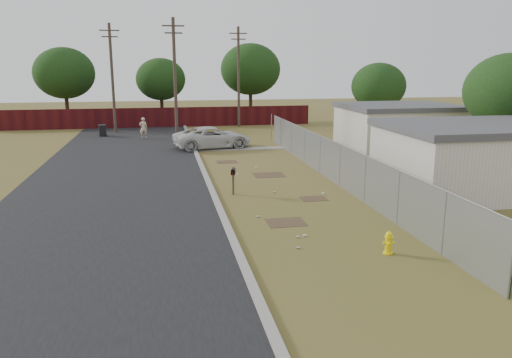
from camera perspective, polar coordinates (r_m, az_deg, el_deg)
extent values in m
plane|color=brown|center=(23.30, 2.32, -1.15)|extent=(120.00, 120.00, 0.00)
cube|color=black|center=(30.62, -15.01, 1.85)|extent=(9.00, 60.00, 0.02)
cube|color=gray|center=(30.60, -6.58, 2.30)|extent=(0.25, 60.00, 0.12)
cube|color=gray|center=(34.37, -2.03, 3.47)|extent=(6.20, 1.00, 0.03)
cylinder|color=gray|center=(13.79, 27.21, -8.37)|extent=(0.06, 0.06, 2.00)
cylinder|color=gray|center=(16.10, 20.72, -4.79)|extent=(0.06, 0.06, 2.00)
cylinder|color=gray|center=(18.60, 15.96, -2.11)|extent=(0.06, 0.06, 2.00)
cylinder|color=gray|center=(21.24, 12.37, -0.06)|extent=(0.06, 0.06, 2.00)
cylinder|color=gray|center=(23.96, 9.58, 1.52)|extent=(0.06, 0.06, 2.00)
cylinder|color=gray|center=(26.74, 7.37, 2.78)|extent=(0.06, 0.06, 2.00)
cylinder|color=gray|center=(29.57, 5.57, 3.80)|extent=(0.06, 0.06, 2.00)
cylinder|color=gray|center=(32.42, 4.08, 4.64)|extent=(0.06, 0.06, 2.00)
cylinder|color=gray|center=(35.30, 2.83, 5.33)|extent=(0.06, 0.06, 2.00)
cylinder|color=gray|center=(38.20, 1.77, 5.92)|extent=(0.06, 0.06, 2.00)
cylinder|color=gray|center=(24.71, 8.87, 4.25)|extent=(0.04, 26.00, 0.04)
cube|color=gray|center=(24.88, 8.79, 1.97)|extent=(0.01, 26.00, 2.00)
cube|color=black|center=(25.04, 8.86, 0.41)|extent=(0.03, 26.00, 0.60)
cube|color=#410D0F|center=(47.25, -11.86, 6.89)|extent=(30.00, 0.12, 1.80)
cylinder|color=#493B31|center=(38.04, -9.23, 11.03)|extent=(0.24, 0.24, 9.00)
cube|color=#493B31|center=(38.12, -9.45, 16.89)|extent=(1.60, 0.10, 0.10)
cube|color=#493B31|center=(38.08, -9.42, 16.14)|extent=(1.30, 0.10, 0.10)
cylinder|color=#493B31|center=(44.18, -16.09, 10.94)|extent=(0.24, 0.24, 9.00)
cube|color=#493B31|center=(44.25, -16.42, 15.99)|extent=(1.60, 0.10, 0.10)
cube|color=#493B31|center=(44.22, -16.38, 15.34)|extent=(1.30, 0.10, 0.10)
cylinder|color=#493B31|center=(46.57, -2.00, 11.51)|extent=(0.24, 0.24, 9.00)
cube|color=#493B31|center=(46.63, -2.04, 16.30)|extent=(1.60, 0.10, 0.10)
cube|color=#493B31|center=(46.61, -2.04, 15.69)|extent=(1.30, 0.10, 0.10)
cube|color=silver|center=(24.88, 24.12, 1.92)|extent=(8.00, 6.00, 2.80)
cube|color=#47474C|center=(24.66, 24.45, 5.46)|extent=(8.32, 6.24, 0.30)
cube|color=silver|center=(34.99, 15.94, 5.45)|extent=(7.00, 6.00, 2.80)
cube|color=#47474C|center=(34.84, 16.10, 7.97)|extent=(7.28, 6.24, 0.30)
cylinder|color=#352718|center=(51.92, -20.77, 7.68)|extent=(0.36, 0.36, 3.30)
ellipsoid|color=black|center=(51.77, -21.06, 11.23)|extent=(5.70, 5.70, 4.84)
cylinder|color=#352718|center=(52.17, -10.71, 8.07)|extent=(0.36, 0.36, 2.86)
ellipsoid|color=black|center=(52.02, -10.84, 11.14)|extent=(4.94, 4.94, 4.20)
cylinder|color=#352718|center=(51.96, -0.63, 8.64)|extent=(0.36, 0.36, 3.52)
ellipsoid|color=black|center=(51.82, -0.64, 12.43)|extent=(6.08, 6.08, 5.17)
cylinder|color=#352718|center=(44.15, 13.64, 6.94)|extent=(0.36, 0.36, 2.64)
ellipsoid|color=black|center=(43.97, 13.82, 10.28)|extent=(4.56, 4.56, 3.88)
cylinder|color=#352718|center=(31.78, 26.47, 3.93)|extent=(0.36, 0.36, 2.86)
ellipsoid|color=black|center=(31.53, 26.98, 8.94)|extent=(4.94, 4.94, 4.20)
cylinder|color=yellow|center=(16.01, 14.84, -8.16)|extent=(0.36, 0.36, 0.05)
cylinder|color=yellow|center=(15.92, 14.90, -7.27)|extent=(0.25, 0.25, 0.51)
cylinder|color=yellow|center=(15.83, 14.95, -6.40)|extent=(0.33, 0.33, 0.04)
sphere|color=yellow|center=(15.81, 14.97, -6.16)|extent=(0.24, 0.24, 0.20)
cylinder|color=yellow|center=(15.78, 14.99, -5.80)|extent=(0.04, 0.04, 0.05)
cylinder|color=yellow|center=(15.87, 14.47, -7.07)|extent=(0.11, 0.11, 0.10)
cylinder|color=yellow|center=(15.93, 15.35, -7.05)|extent=(0.11, 0.11, 0.10)
cylinder|color=yellow|center=(15.78, 15.01, -7.21)|extent=(0.14, 0.13, 0.12)
cube|color=brown|center=(22.20, -2.61, -0.54)|extent=(0.11, 0.11, 0.99)
cube|color=black|center=(22.09, -2.63, 0.79)|extent=(0.28, 0.50, 0.18)
cylinder|color=black|center=(22.07, -2.63, 1.01)|extent=(0.28, 0.50, 0.18)
cube|color=#AC0C0D|center=(21.83, -2.68, 0.64)|extent=(0.03, 0.04, 0.10)
imported|color=silver|center=(34.74, -4.98, 4.75)|extent=(5.77, 3.54, 1.49)
imported|color=#C6B391|center=(40.15, -12.74, 5.71)|extent=(0.61, 0.41, 1.66)
cube|color=black|center=(42.26, -17.13, 5.27)|extent=(0.64, 0.64, 0.88)
cube|color=black|center=(42.21, -17.17, 5.88)|extent=(0.70, 0.70, 0.07)
cylinder|color=black|center=(42.06, -16.70, 4.78)|extent=(0.08, 0.19, 0.18)
cylinder|color=white|center=(17.02, 5.58, -6.44)|extent=(0.11, 0.09, 0.07)
cylinder|color=#B3B3B8|center=(18.99, 0.27, -4.31)|extent=(0.12, 0.12, 0.07)
cylinder|color=white|center=(22.60, 7.71, -1.60)|extent=(0.08, 0.10, 0.07)
cylinder|color=#B3B3B8|center=(15.93, 4.83, -7.81)|extent=(0.12, 0.10, 0.07)
cylinder|color=white|center=(27.94, 0.01, 1.32)|extent=(0.08, 0.11, 0.07)
cylinder|color=#B3B3B8|center=(22.61, 2.16, -1.48)|extent=(0.12, 0.12, 0.07)
cylinder|color=white|center=(26.32, -2.10, 0.59)|extent=(0.08, 0.11, 0.07)
cylinder|color=#B3B3B8|center=(16.88, 4.79, -6.60)|extent=(0.12, 0.12, 0.07)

